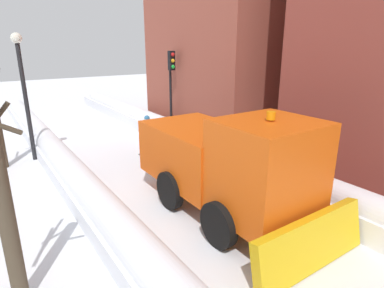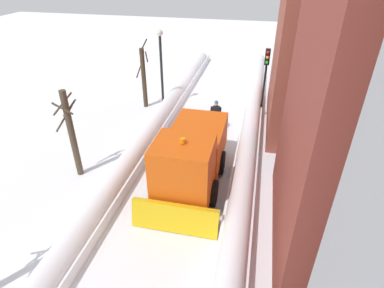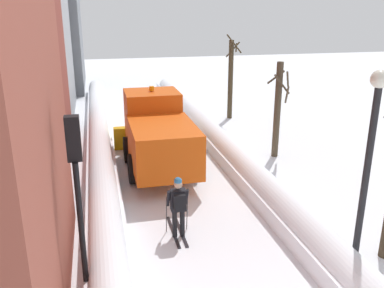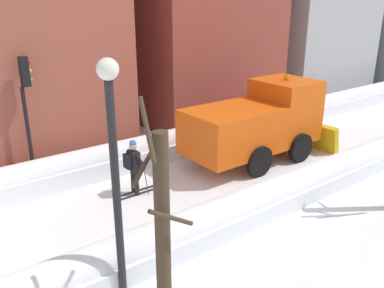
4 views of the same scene
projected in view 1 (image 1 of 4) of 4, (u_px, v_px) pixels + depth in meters
The scene contains 8 objects.
ground_plane at pixel (194, 203), 9.50m from camera, with size 80.00×80.00×0.00m, color white.
snowbank_left at pixel (259, 169), 10.77m from camera, with size 1.10×36.00×1.08m.
snowbank_right at pixel (107, 216), 7.97m from camera, with size 1.10×36.00×0.96m.
plow_truck at pixel (227, 163), 8.52m from camera, with size 3.20×5.98×3.12m.
skier at pixel (148, 135), 12.92m from camera, with size 0.62×1.80×1.81m.
traffic_light_pole at pixel (171, 78), 15.42m from camera, with size 0.28×0.42×4.21m.
street_lamp at pixel (23, 82), 12.16m from camera, with size 0.40×0.40×4.92m.
bare_tree_mid at pixel (1, 195), 5.25m from camera, with size 1.00×1.01×4.08m.
Camera 1 is at (4.86, 17.03, 4.51)m, focal length 29.91 mm.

